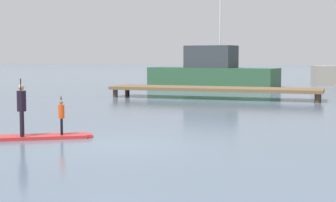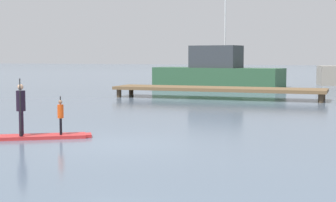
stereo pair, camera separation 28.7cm
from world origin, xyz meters
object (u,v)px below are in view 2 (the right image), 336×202
at_px(paddler_adult, 21,106).
at_px(fishing_boat_white_large, 217,71).
at_px(paddleboard_near, 33,137).
at_px(paddler_child_solo, 61,115).

xyz_separation_m(paddler_adult, fishing_boat_white_large, (-1.01, 27.92, 0.19)).
relative_size(paddleboard_near, fishing_boat_white_large, 0.30).
bearing_deg(paddler_child_solo, paddleboard_near, -148.68).
relative_size(paddleboard_near, paddler_child_solo, 2.89).
bearing_deg(fishing_boat_white_large, paddler_adult, -87.92).
xyz_separation_m(paddler_adult, paddler_child_solo, (0.97, 0.59, -0.30)).
bearing_deg(paddler_adult, paddleboard_near, 31.68).
height_order(paddler_adult, paddler_child_solo, paddler_adult).
distance_m(paddleboard_near, paddler_adult, 0.97).
xyz_separation_m(paddleboard_near, paddler_child_solo, (0.70, 0.42, 0.62)).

